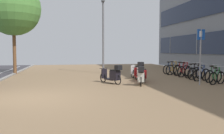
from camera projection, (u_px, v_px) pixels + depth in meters
ground at (74, 98)px, 8.42m from camera, size 21.00×40.00×0.13m
bicycle_rack_00 at (217, 78)px, 11.63m from camera, size 1.21×0.53×0.92m
bicycle_rack_01 at (213, 76)px, 12.34m from camera, size 1.28×0.50×0.96m
bicycle_rack_02 at (201, 75)px, 12.94m from camera, size 1.32×0.51×0.97m
bicycle_rack_03 at (196, 73)px, 13.62m from camera, size 1.36×0.52×1.02m
bicycle_rack_04 at (193, 72)px, 14.31m from camera, size 1.32×0.47×0.96m
bicycle_rack_05 at (185, 71)px, 14.94m from camera, size 1.34×0.56×1.01m
bicycle_rack_06 at (182, 70)px, 15.62m from camera, size 1.41×0.48×1.01m
bicycle_rack_07 at (174, 70)px, 16.23m from camera, size 1.36×0.48×1.02m
bicycle_rack_08 at (170, 69)px, 16.89m from camera, size 1.29×0.54×0.96m
scooter_near at (141, 76)px, 11.33m from camera, size 0.79×1.62×0.95m
scooter_mid at (141, 74)px, 12.79m from camera, size 0.52×1.81×0.76m
scooter_far at (138, 71)px, 13.71m from camera, size 0.52×1.72×1.06m
scooter_extra at (113, 75)px, 11.82m from camera, size 0.98×1.55×0.98m
parking_sign at (201, 51)px, 11.24m from camera, size 0.40×0.07×2.69m
lamp_post at (103, 32)px, 17.35m from camera, size 0.20×0.52×5.44m
street_tree at (13, 9)px, 16.33m from camera, size 3.78×3.78×6.50m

